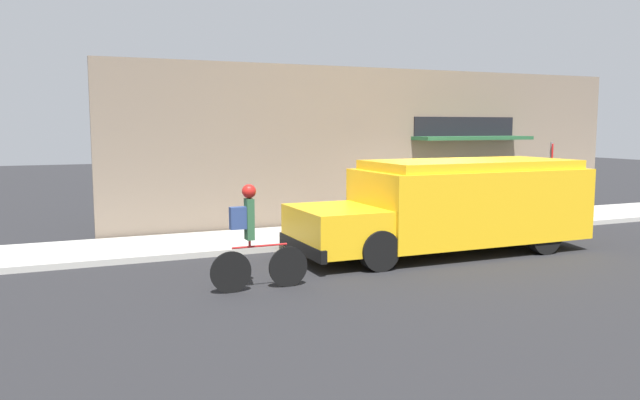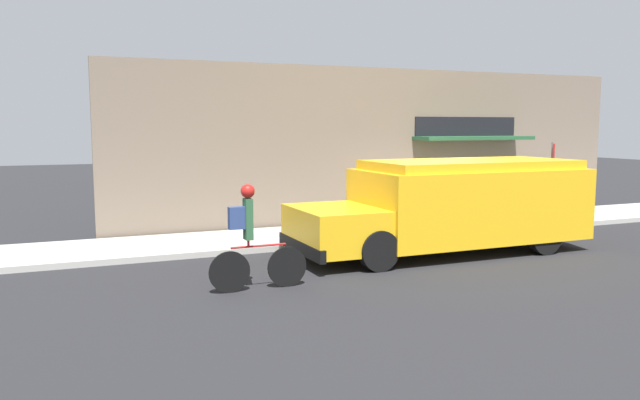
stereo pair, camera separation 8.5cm
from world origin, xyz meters
name	(u,v)px [view 2 (the right image)]	position (x,y,z in m)	size (l,w,h in m)	color
ground_plane	(440,238)	(0.00, 0.00, 0.00)	(70.00, 70.00, 0.00)	#232326
sidewalk	(413,228)	(0.00, 1.22, 0.06)	(28.00, 2.45, 0.13)	#ADAAA3
storefront	(390,146)	(0.09, 2.62, 2.13)	(15.31, 1.04, 4.24)	#756656
school_bus	(453,204)	(-0.66, -1.47, 1.03)	(6.39, 2.71, 1.96)	yellow
cyclist	(251,239)	(-5.54, -2.85, 0.86)	(1.67, 0.23, 1.76)	black
stop_sign_post	(553,168)	(3.99, 0.61, 1.56)	(0.45, 0.45, 2.13)	slate
trash_bin	(361,211)	(-1.47, 1.32, 0.58)	(0.53, 0.53, 0.91)	#38383D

